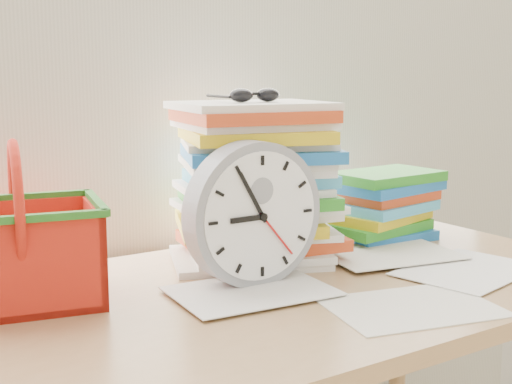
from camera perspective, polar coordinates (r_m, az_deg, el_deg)
desk at (r=1.29m, az=0.22°, el=-11.01°), size 1.40×0.70×0.75m
paper_stack at (r=1.43m, az=-0.11°, el=0.78°), size 0.38×0.35×0.32m
clock at (r=1.27m, az=-0.24°, el=-1.76°), size 0.26×0.05×0.26m
sunglasses at (r=1.39m, az=-0.11°, el=7.76°), size 0.13×0.11×0.03m
book_stack at (r=1.65m, az=10.10°, el=-1.09°), size 0.28×0.23×0.16m
basket at (r=1.23m, az=-18.55°, el=-2.48°), size 0.31×0.26×0.27m
scattered_papers at (r=1.27m, az=0.22°, el=-7.59°), size 1.26×0.42×0.02m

